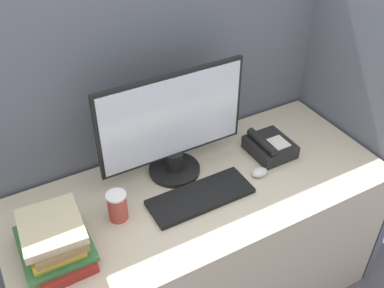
{
  "coord_description": "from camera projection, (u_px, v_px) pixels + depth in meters",
  "views": [
    {
      "loc": [
        -0.68,
        -0.82,
        1.99
      ],
      "look_at": [
        -0.02,
        0.37,
        0.95
      ],
      "focal_mm": 42.0,
      "sensor_mm": 36.0,
      "label": 1
    }
  ],
  "objects": [
    {
      "name": "cubicle_panel_rear",
      "position": [
        160.0,
        129.0,
        2.05
      ],
      "size": [
        1.98,
        0.04,
        1.59
      ],
      "color": "slate",
      "rests_on": "ground_plane"
    },
    {
      "name": "keyboard",
      "position": [
        201.0,
        197.0,
        1.78
      ],
      "size": [
        0.42,
        0.16,
        0.02
      ],
      "color": "black",
      "rests_on": "desk"
    },
    {
      "name": "desk",
      "position": [
        200.0,
        247.0,
        2.05
      ],
      "size": [
        1.58,
        0.67,
        0.73
      ],
      "color": "beige",
      "rests_on": "ground_plane"
    },
    {
      "name": "mouse",
      "position": [
        259.0,
        172.0,
        1.88
      ],
      "size": [
        0.07,
        0.05,
        0.03
      ],
      "color": "silver",
      "rests_on": "desk"
    },
    {
      "name": "monitor",
      "position": [
        173.0,
        128.0,
        1.78
      ],
      "size": [
        0.62,
        0.22,
        0.47
      ],
      "color": "black",
      "rests_on": "desk"
    },
    {
      "name": "book_stack",
      "position": [
        54.0,
        240.0,
        1.52
      ],
      "size": [
        0.24,
        0.29,
        0.16
      ],
      "color": "maroon",
      "rests_on": "desk"
    },
    {
      "name": "cubicle_panel_right",
      "position": [
        348.0,
        117.0,
        2.13
      ],
      "size": [
        0.04,
        0.73,
        1.59
      ],
      "color": "slate",
      "rests_on": "ground_plane"
    },
    {
      "name": "desk_telephone",
      "position": [
        269.0,
        146.0,
        1.99
      ],
      "size": [
        0.18,
        0.2,
        0.1
      ],
      "color": "black",
      "rests_on": "desk"
    },
    {
      "name": "coffee_cup",
      "position": [
        117.0,
        206.0,
        1.67
      ],
      "size": [
        0.08,
        0.08,
        0.12
      ],
      "color": "#BF4C3F",
      "rests_on": "desk"
    }
  ]
}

